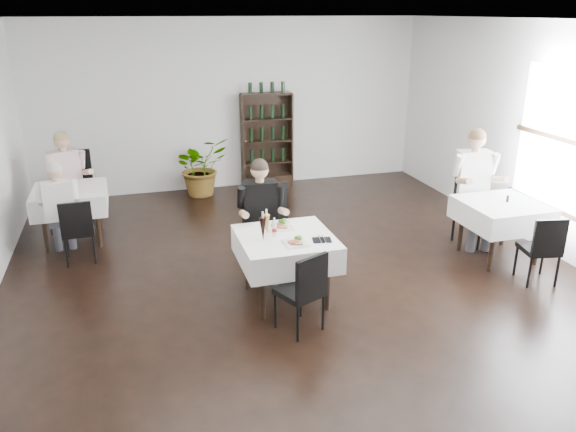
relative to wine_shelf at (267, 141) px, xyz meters
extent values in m
plane|color=black|center=(-0.60, -4.31, -0.85)|extent=(9.00, 9.00, 0.00)
plane|color=white|center=(-0.60, -4.31, 2.15)|extent=(9.00, 9.00, 0.00)
plane|color=white|center=(-0.60, 0.19, 0.65)|extent=(7.00, 0.00, 7.00)
cube|color=black|center=(2.86, -4.31, -0.22)|extent=(0.05, 2.30, 0.06)
cube|color=black|center=(0.00, 0.01, -0.75)|extent=(0.90, 0.28, 0.20)
cylinder|color=black|center=(-1.27, -4.68, -0.49)|extent=(0.06, 0.06, 0.71)
cylinder|color=black|center=(-1.27, -3.95, -0.49)|extent=(0.06, 0.06, 0.71)
cylinder|color=black|center=(-0.53, -4.68, -0.49)|extent=(0.06, 0.06, 0.71)
cylinder|color=black|center=(-0.53, -3.95, -0.49)|extent=(0.06, 0.06, 0.71)
cube|color=black|center=(-0.90, -4.31, -0.12)|extent=(0.85, 0.85, 0.04)
cube|color=white|center=(-0.90, -4.31, -0.23)|extent=(1.03, 1.03, 0.30)
cylinder|color=black|center=(-3.64, -2.15, -0.49)|extent=(0.06, 0.06, 0.71)
cylinder|color=black|center=(-3.64, -1.47, -0.49)|extent=(0.06, 0.06, 0.71)
cylinder|color=black|center=(-2.96, -2.15, -0.49)|extent=(0.06, 0.06, 0.71)
cylinder|color=black|center=(-2.96, -1.47, -0.49)|extent=(0.06, 0.06, 0.71)
cube|color=black|center=(-3.30, -1.81, -0.12)|extent=(0.80, 0.80, 0.04)
cube|color=white|center=(-3.30, -1.81, -0.23)|extent=(0.98, 0.98, 0.30)
cylinder|color=black|center=(1.76, -4.35, -0.49)|extent=(0.06, 0.06, 0.71)
cylinder|color=black|center=(1.76, -3.67, -0.49)|extent=(0.06, 0.06, 0.71)
cylinder|color=black|center=(2.44, -4.35, -0.49)|extent=(0.06, 0.06, 0.71)
cylinder|color=black|center=(2.44, -3.67, -0.49)|extent=(0.06, 0.06, 0.71)
cube|color=black|center=(2.10, -4.01, -0.12)|extent=(0.80, 0.80, 0.04)
cube|color=white|center=(2.10, -4.01, -0.23)|extent=(0.98, 0.98, 0.30)
imported|color=#295C1F|center=(-1.26, -0.20, -0.33)|extent=(1.16, 1.09, 1.03)
cylinder|color=black|center=(-1.07, -3.97, -0.59)|extent=(0.04, 0.04, 0.51)
cylinder|color=black|center=(-1.11, -3.52, -0.59)|extent=(0.04, 0.04, 0.51)
cylinder|color=black|center=(-0.63, -3.93, -0.59)|extent=(0.04, 0.04, 0.51)
cylinder|color=black|center=(-0.67, -3.48, -0.59)|extent=(0.04, 0.04, 0.51)
cube|color=black|center=(-0.87, -3.72, -0.30)|extent=(0.56, 0.56, 0.08)
cube|color=black|center=(-0.89, -3.49, 0.00)|extent=(0.52, 0.10, 0.56)
cylinder|color=black|center=(-0.86, -4.74, -0.65)|extent=(0.03, 0.03, 0.40)
cylinder|color=black|center=(-0.72, -5.06, -0.65)|extent=(0.03, 0.03, 0.40)
cylinder|color=black|center=(-1.18, -4.88, -0.65)|extent=(0.03, 0.03, 0.40)
cylinder|color=black|center=(-1.04, -5.20, -0.65)|extent=(0.03, 0.03, 0.40)
cube|color=black|center=(-0.95, -4.97, -0.42)|extent=(0.52, 0.52, 0.06)
cube|color=black|center=(-0.88, -5.14, -0.19)|extent=(0.38, 0.20, 0.43)
cylinder|color=black|center=(-3.50, -1.28, -0.60)|extent=(0.04, 0.04, 0.50)
cylinder|color=black|center=(-3.49, -0.85, -0.60)|extent=(0.04, 0.04, 0.50)
cylinder|color=black|center=(-3.07, -1.29, -0.60)|extent=(0.04, 0.04, 0.50)
cylinder|color=black|center=(-3.06, -0.85, -0.60)|extent=(0.04, 0.04, 0.50)
cube|color=black|center=(-3.28, -1.07, -0.31)|extent=(0.51, 0.51, 0.08)
cube|color=black|center=(-3.28, -0.84, -0.02)|extent=(0.50, 0.06, 0.54)
cylinder|color=black|center=(-3.02, -2.38, -0.65)|extent=(0.03, 0.03, 0.39)
cylinder|color=black|center=(-3.01, -2.72, -0.65)|extent=(0.03, 0.03, 0.39)
cylinder|color=black|center=(-3.36, -2.39, -0.65)|extent=(0.03, 0.03, 0.39)
cylinder|color=black|center=(-3.35, -2.73, -0.65)|extent=(0.03, 0.03, 0.39)
cube|color=black|center=(-3.18, -2.56, -0.43)|extent=(0.41, 0.41, 0.06)
cube|color=black|center=(-3.18, -2.73, -0.20)|extent=(0.39, 0.06, 0.43)
cylinder|color=black|center=(2.02, -3.73, -0.60)|extent=(0.04, 0.04, 0.48)
cylinder|color=black|center=(1.86, -3.34, -0.60)|extent=(0.04, 0.04, 0.48)
cylinder|color=black|center=(2.41, -3.58, -0.60)|extent=(0.04, 0.04, 0.48)
cylinder|color=black|center=(2.25, -3.18, -0.60)|extent=(0.04, 0.04, 0.48)
cube|color=black|center=(2.14, -3.46, -0.33)|extent=(0.63, 0.63, 0.07)
cube|color=black|center=(2.06, -3.25, -0.05)|extent=(0.47, 0.23, 0.53)
cylinder|color=black|center=(2.32, -4.61, -0.65)|extent=(0.03, 0.03, 0.39)
cylinder|color=black|center=(2.26, -4.94, -0.65)|extent=(0.03, 0.03, 0.39)
cylinder|color=black|center=(1.99, -4.54, -0.65)|extent=(0.03, 0.03, 0.39)
cylinder|color=black|center=(1.92, -4.88, -0.65)|extent=(0.03, 0.03, 0.39)
cube|color=black|center=(2.12, -4.74, -0.43)|extent=(0.46, 0.46, 0.06)
cube|color=black|center=(2.09, -4.92, -0.20)|extent=(0.39, 0.12, 0.43)
cube|color=#42434A|center=(-1.12, -3.74, -0.28)|extent=(0.17, 0.44, 0.14)
cylinder|color=#42434A|center=(-1.13, -3.92, -0.60)|extent=(0.11, 0.11, 0.50)
cube|color=#42434A|center=(-0.92, -3.75, -0.28)|extent=(0.17, 0.44, 0.14)
cylinder|color=#42434A|center=(-0.93, -3.93, -0.60)|extent=(0.11, 0.11, 0.50)
cube|color=black|center=(-1.00, -3.55, 0.06)|extent=(0.42, 0.25, 0.56)
cylinder|color=tan|center=(-1.26, -3.81, 0.04)|extent=(0.10, 0.32, 0.16)
cylinder|color=tan|center=(-0.79, -3.84, 0.04)|extent=(0.10, 0.32, 0.16)
sphere|color=tan|center=(-1.01, -3.57, 0.48)|extent=(0.21, 0.21, 0.21)
sphere|color=black|center=(-1.01, -3.57, 0.51)|extent=(0.21, 0.21, 0.21)
cube|color=#42434A|center=(-3.40, -1.46, -0.28)|extent=(0.29, 0.45, 0.14)
cylinder|color=#42434A|center=(-3.33, -1.63, -0.60)|extent=(0.11, 0.11, 0.50)
cube|color=#42434A|center=(-3.21, -1.38, -0.28)|extent=(0.29, 0.45, 0.14)
cylinder|color=#42434A|center=(-3.14, -1.55, -0.60)|extent=(0.11, 0.11, 0.50)
cube|color=beige|center=(-3.37, -1.24, 0.06)|extent=(0.46, 0.36, 0.56)
cylinder|color=tan|center=(-3.49, -1.58, 0.04)|extent=(0.19, 0.32, 0.16)
cylinder|color=tan|center=(-3.05, -1.41, 0.04)|extent=(0.19, 0.32, 0.16)
sphere|color=tan|center=(-3.37, -1.26, 0.49)|extent=(0.21, 0.21, 0.21)
sphere|color=olive|center=(-3.37, -1.26, 0.52)|extent=(0.21, 0.21, 0.21)
cube|color=#42434A|center=(-3.30, -2.27, -0.33)|extent=(0.16, 0.39, 0.13)
cylinder|color=#42434A|center=(-3.32, -2.11, -0.62)|extent=(0.10, 0.10, 0.45)
cube|color=#42434A|center=(-3.49, -2.29, -0.33)|extent=(0.16, 0.39, 0.13)
cylinder|color=#42434A|center=(-3.50, -2.12, -0.62)|extent=(0.10, 0.10, 0.45)
cube|color=white|center=(-3.38, -2.45, -0.03)|extent=(0.38, 0.23, 0.50)
cylinder|color=tan|center=(-3.19, -2.19, -0.05)|extent=(0.10, 0.29, 0.14)
cylinder|color=tan|center=(-3.61, -2.23, -0.05)|extent=(0.10, 0.29, 0.14)
sphere|color=tan|center=(-3.38, -2.43, 0.35)|extent=(0.19, 0.19, 0.19)
sphere|color=beige|center=(-3.38, -2.43, 0.38)|extent=(0.19, 0.19, 0.19)
cube|color=#42434A|center=(1.92, -3.54, -0.22)|extent=(0.23, 0.49, 0.16)
cylinder|color=#42434A|center=(1.89, -3.74, -0.57)|extent=(0.12, 0.12, 0.55)
cube|color=#42434A|center=(2.14, -3.57, -0.22)|extent=(0.23, 0.49, 0.16)
cylinder|color=#42434A|center=(2.11, -3.77, -0.57)|extent=(0.12, 0.12, 0.55)
cube|color=white|center=(2.07, -3.35, 0.15)|extent=(0.48, 0.31, 0.61)
cylinder|color=tan|center=(1.77, -3.60, 0.12)|extent=(0.14, 0.36, 0.17)
cylinder|color=tan|center=(2.27, -3.68, 0.12)|extent=(0.14, 0.36, 0.17)
sphere|color=tan|center=(2.06, -3.37, 0.61)|extent=(0.23, 0.23, 0.23)
sphere|color=brown|center=(2.06, -3.37, 0.65)|extent=(0.23, 0.23, 0.23)
cube|color=white|center=(-0.90, -4.05, -0.07)|extent=(0.30, 0.30, 0.02)
cube|color=brown|center=(-0.93, -4.07, -0.04)|extent=(0.12, 0.10, 0.03)
sphere|color=#386C1C|center=(-0.83, -4.00, -0.02)|extent=(0.07, 0.07, 0.07)
cube|color=brown|center=(-0.88, -4.12, -0.05)|extent=(0.12, 0.11, 0.02)
cube|color=white|center=(-0.86, -4.55, -0.07)|extent=(0.25, 0.25, 0.02)
cube|color=brown|center=(-0.89, -4.57, -0.05)|extent=(0.11, 0.10, 0.02)
sphere|color=#386C1C|center=(-0.80, -4.52, -0.03)|extent=(0.06, 0.06, 0.06)
cube|color=brown|center=(-0.84, -4.61, -0.05)|extent=(0.10, 0.09, 0.02)
cone|color=black|center=(-1.17, -4.38, 0.06)|extent=(0.08, 0.08, 0.27)
cylinder|color=silver|center=(-1.17, -4.38, 0.22)|extent=(0.02, 0.02, 0.07)
cone|color=#B98A2F|center=(-1.10, -4.27, 0.05)|extent=(0.07, 0.07, 0.25)
cylinder|color=silver|center=(-1.10, -4.27, 0.21)|extent=(0.02, 0.02, 0.06)
cylinder|color=silver|center=(-1.02, -4.28, 0.01)|extent=(0.05, 0.05, 0.17)
cylinder|color=#B90A16|center=(-1.02, -4.28, 0.00)|extent=(0.05, 0.05, 0.04)
cylinder|color=silver|center=(-1.02, -4.28, 0.12)|extent=(0.02, 0.02, 0.04)
cube|color=black|center=(-0.56, -4.54, -0.07)|extent=(0.23, 0.19, 0.01)
cylinder|color=silver|center=(-0.58, -4.54, -0.06)|extent=(0.06, 0.22, 0.01)
cylinder|color=silver|center=(-0.54, -4.54, -0.06)|extent=(0.05, 0.22, 0.01)
cylinder|color=black|center=(2.17, -4.01, -0.03)|extent=(0.04, 0.04, 0.09)
camera|label=1|loc=(-2.49, -9.78, 2.25)|focal=35.00mm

